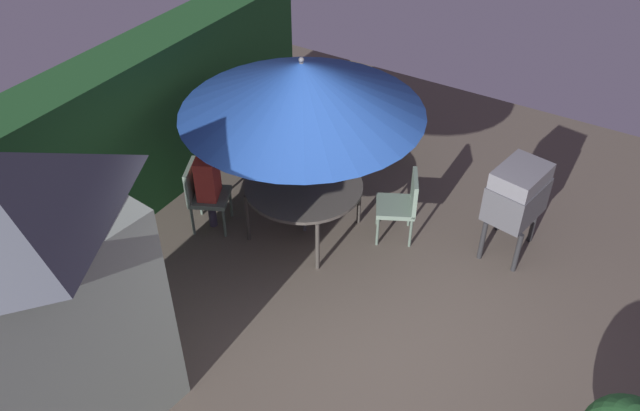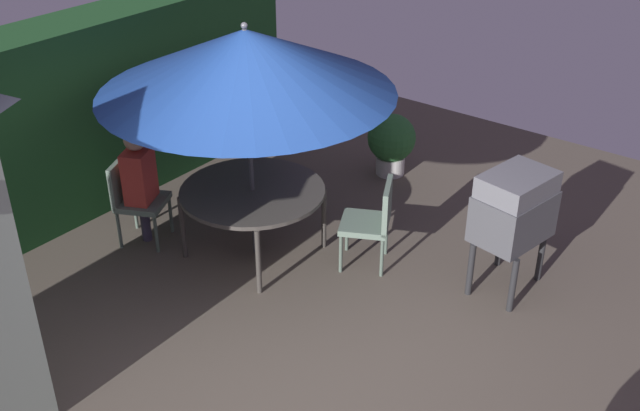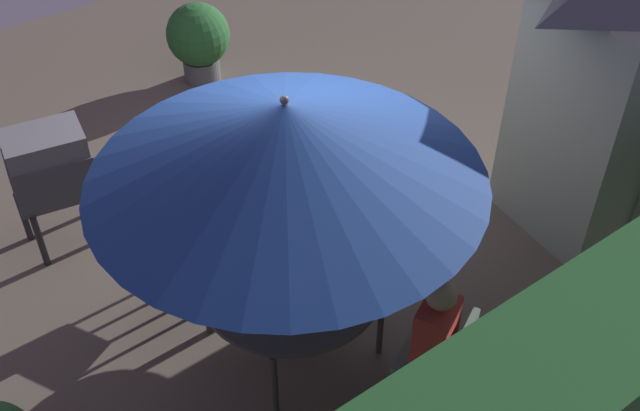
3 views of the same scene
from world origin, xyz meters
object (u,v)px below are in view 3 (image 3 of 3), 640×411
chair_far_side (165,250)px  potted_plant_by_shed (199,39)px  patio_table (291,285)px  bbq_grill (50,167)px  patio_umbrella (286,142)px  chair_near_shed (444,358)px  person_in_red (436,330)px

chair_far_side → potted_plant_by_shed: size_ratio=0.91×
patio_table → bbq_grill: bbq_grill is taller
patio_table → patio_umbrella: bearing=26.6°
bbq_grill → chair_far_side: (-0.44, 1.21, -0.33)m
chair_near_shed → person_in_red: bearing=-63.9°
bbq_grill → person_in_red: bearing=114.2°
patio_table → bbq_grill: (0.98, -2.28, 0.17)m
bbq_grill → potted_plant_by_shed: 3.01m
person_in_red → chair_far_side: bearing=-63.4°
bbq_grill → chair_near_shed: bbq_grill is taller
patio_table → chair_near_shed: bearing=116.1°
patio_umbrella → person_in_red: bearing=116.1°
chair_far_side → potted_plant_by_shed: (-2.00, -2.96, 0.03)m
patio_table → bbq_grill: 2.49m
bbq_grill → person_in_red: (-1.50, 3.33, -0.06)m
chair_near_shed → person_in_red: size_ratio=0.71×
patio_table → patio_umbrella: size_ratio=0.52×
chair_near_shed → chair_far_side: bearing=-63.5°
patio_table → patio_umbrella: patio_umbrella is taller
patio_table → person_in_red: person_in_red is taller
patio_umbrella → person_in_red: patio_umbrella is taller
chair_near_shed → person_in_red: person_in_red is taller
potted_plant_by_shed → person_in_red: 5.17m
patio_table → bbq_grill: bearing=-66.7°
bbq_grill → potted_plant_by_shed: (-2.44, -1.75, -0.29)m
patio_table → person_in_red: 1.18m
patio_umbrella → potted_plant_by_shed: size_ratio=2.79×
patio_umbrella → person_in_red: 1.71m
bbq_grill → patio_umbrella: bearing=113.3°
chair_far_side → person_in_red: person_in_red is taller
bbq_grill → patio_table: bearing=113.3°
patio_umbrella → potted_plant_by_shed: (-1.45, -4.03, -1.47)m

